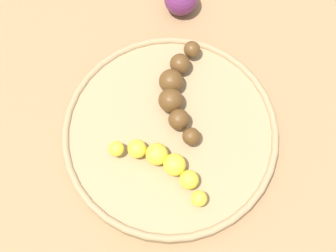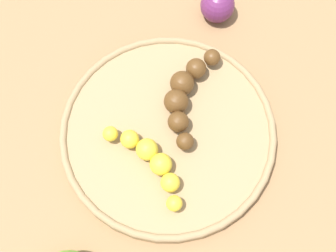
% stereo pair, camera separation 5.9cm
% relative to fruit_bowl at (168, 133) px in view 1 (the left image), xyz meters
% --- Properties ---
extents(ground_plane, '(2.40, 2.40, 0.00)m').
position_rel_fruit_bowl_xyz_m(ground_plane, '(0.00, 0.00, -0.01)').
color(ground_plane, '#936D47').
extents(fruit_bowl, '(0.30, 0.30, 0.02)m').
position_rel_fruit_bowl_xyz_m(fruit_bowl, '(0.00, 0.00, 0.00)').
color(fruit_bowl, '#A08259').
rests_on(fruit_bowl, ground_plane).
extents(banana_yellow, '(0.13, 0.09, 0.03)m').
position_rel_fruit_bowl_xyz_m(banana_yellow, '(0.01, 0.05, 0.02)').
color(banana_yellow, yellow).
rests_on(banana_yellow, fruit_bowl).
extents(banana_overripe, '(0.05, 0.15, 0.03)m').
position_rel_fruit_bowl_xyz_m(banana_overripe, '(-0.01, -0.05, 0.02)').
color(banana_overripe, '#593819').
rests_on(banana_overripe, fruit_bowl).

